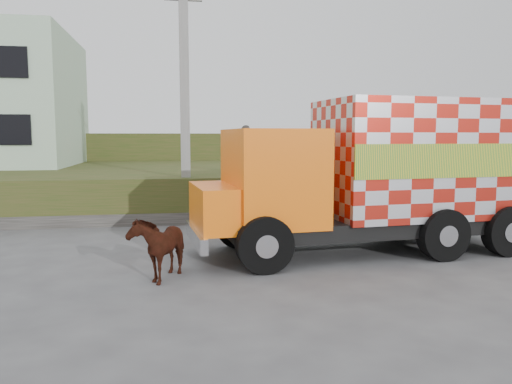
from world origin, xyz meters
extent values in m
plane|color=#474749|center=(0.00, 0.00, 0.00)|extent=(120.00, 120.00, 0.00)
cube|color=#2D4316|center=(0.00, 10.00, 0.75)|extent=(40.00, 12.00, 1.50)
cube|color=#2D4316|center=(0.00, 22.00, 1.50)|extent=(40.00, 12.00, 3.00)
cube|color=#595651|center=(-2.00, 4.20, 0.20)|extent=(16.00, 0.50, 0.40)
cube|color=gray|center=(-1.00, 4.60, 4.00)|extent=(0.30, 0.30, 8.00)
cube|color=black|center=(3.48, -0.45, 0.71)|extent=(7.63, 3.08, 0.38)
cube|color=orange|center=(0.86, -0.69, 1.91)|extent=(2.19, 2.69, 2.19)
cube|color=orange|center=(-0.39, -0.81, 1.26)|extent=(1.30, 2.39, 0.98)
cube|color=silver|center=(4.78, -0.33, 2.30)|extent=(5.25, 3.08, 2.84)
cube|color=yellow|center=(4.91, -1.66, 2.30)|extent=(5.01, 0.50, 0.77)
cube|color=yellow|center=(4.66, 1.00, 2.30)|extent=(5.01, 0.50, 0.77)
cube|color=silver|center=(-0.93, -0.86, 0.60)|extent=(0.39, 2.52, 0.33)
cylinder|color=black|center=(0.43, -1.99, 0.60)|extent=(1.23, 0.49, 1.20)
cylinder|color=black|center=(0.20, 0.51, 0.60)|extent=(1.23, 0.49, 1.20)
cylinder|color=black|center=(4.68, -1.60, 0.60)|extent=(1.23, 0.49, 1.20)
cylinder|color=black|center=(4.45, 0.90, 0.60)|extent=(1.23, 0.49, 1.20)
cylinder|color=black|center=(6.42, -1.44, 0.60)|extent=(1.23, 0.49, 1.20)
cylinder|color=black|center=(6.19, 1.06, 0.60)|extent=(1.23, 0.49, 1.20)
imported|color=#36150D|center=(-1.71, -1.98, 0.66)|extent=(1.27, 1.71, 1.31)
imported|color=#302E2B|center=(1.21, 6.17, 2.38)|extent=(0.68, 0.48, 1.75)
camera|label=1|loc=(-1.41, -12.00, 2.85)|focal=35.00mm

